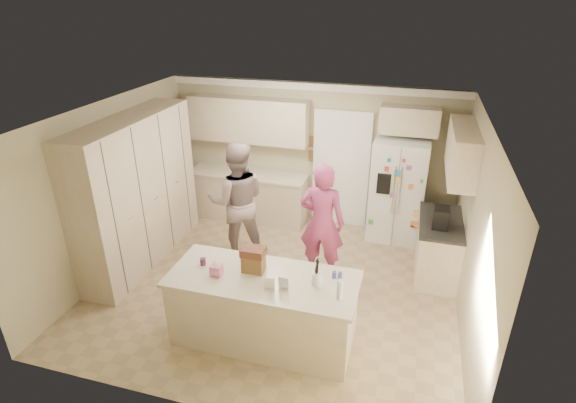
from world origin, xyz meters
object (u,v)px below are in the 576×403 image
(island_base, at_px, (264,310))
(teen_girl, at_px, (322,223))
(tissue_box, at_px, (216,270))
(teen_boy, at_px, (237,201))
(refrigerator, at_px, (397,191))
(coffee_maker, at_px, (441,217))
(dollhouse_body, at_px, (254,263))
(utensil_crock, at_px, (317,278))

(island_base, distance_m, teen_girl, 1.68)
(tissue_box, height_order, teen_boy, teen_boy)
(tissue_box, bearing_deg, teen_girl, 60.45)
(refrigerator, bearing_deg, tissue_box, -119.93)
(island_base, height_order, teen_boy, teen_boy)
(coffee_maker, height_order, teen_boy, teen_boy)
(dollhouse_body, distance_m, teen_boy, 1.92)
(island_base, height_order, tissue_box, tissue_box)
(tissue_box, bearing_deg, dollhouse_body, 26.57)
(tissue_box, distance_m, teen_girl, 1.91)
(coffee_maker, xyz_separation_m, teen_girl, (-1.66, -0.34, -0.15))
(refrigerator, bearing_deg, teen_girl, -121.65)
(refrigerator, relative_size, island_base, 0.82)
(refrigerator, height_order, tissue_box, refrigerator)
(dollhouse_body, bearing_deg, island_base, -33.69)
(refrigerator, bearing_deg, island_base, -112.84)
(utensil_crock, bearing_deg, tissue_box, -172.87)
(tissue_box, xyz_separation_m, dollhouse_body, (0.40, 0.20, 0.04))
(teen_girl, bearing_deg, refrigerator, -122.77)
(tissue_box, distance_m, teen_boy, 1.96)
(coffee_maker, height_order, utensil_crock, coffee_maker)
(utensil_crock, bearing_deg, coffee_maker, 52.88)
(refrigerator, distance_m, teen_girl, 1.83)
(teen_boy, distance_m, teen_girl, 1.45)
(teen_boy, bearing_deg, tissue_box, 83.40)
(island_base, bearing_deg, dollhouse_body, 146.31)
(refrigerator, distance_m, dollhouse_body, 3.37)
(coffee_maker, distance_m, teen_boy, 3.09)
(teen_boy, bearing_deg, teen_girl, 149.40)
(utensil_crock, bearing_deg, teen_girl, 99.80)
(refrigerator, distance_m, tissue_box, 3.74)
(tissue_box, bearing_deg, island_base, 10.30)
(dollhouse_body, bearing_deg, teen_boy, 117.66)
(tissue_box, bearing_deg, teen_boy, 104.47)
(teen_girl, bearing_deg, tissue_box, 60.60)
(refrigerator, height_order, teen_boy, teen_boy)
(island_base, relative_size, utensil_crock, 14.67)
(utensil_crock, relative_size, dollhouse_body, 0.58)
(refrigerator, distance_m, utensil_crock, 3.13)
(island_base, bearing_deg, refrigerator, 65.89)
(coffee_maker, bearing_deg, teen_girl, -168.33)
(coffee_maker, bearing_deg, dollhouse_body, -140.71)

